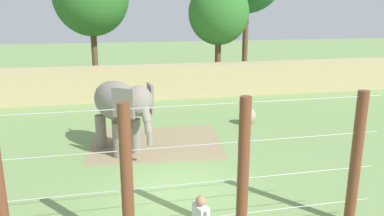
{
  "coord_description": "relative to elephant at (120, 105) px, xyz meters",
  "views": [
    {
      "loc": [
        -1.75,
        -10.53,
        5.37
      ],
      "look_at": [
        1.54,
        4.48,
        1.4
      ],
      "focal_mm": 34.67,
      "sensor_mm": 36.0,
      "label": 1
    }
  ],
  "objects": [
    {
      "name": "ground_plane",
      "position": [
        1.49,
        -3.6,
        -1.89
      ],
      "size": [
        120.0,
        120.0,
        0.0
      ],
      "primitive_type": "plane",
      "color": "#759956"
    },
    {
      "name": "enrichment_ball",
      "position": [
        6.2,
        2.5,
        -1.48
      ],
      "size": [
        0.82,
        0.82,
        0.82
      ],
      "primitive_type": "sphere",
      "color": "gray",
      "rests_on": "ground"
    },
    {
      "name": "tree_left_of_centre",
      "position": [
        7.29,
        11.62,
        3.43
      ],
      "size": [
        4.25,
        4.25,
        7.58
      ],
      "color": "brown",
      "rests_on": "ground"
    },
    {
      "name": "elephant",
      "position": [
        0.0,
        0.0,
        0.0
      ],
      "size": [
        2.69,
        3.5,
        2.86
      ],
      "color": "gray",
      "rests_on": "ground"
    },
    {
      "name": "embankment_wall",
      "position": [
        1.49,
        9.41,
        -0.86
      ],
      "size": [
        36.0,
        1.8,
        2.07
      ],
      "primitive_type": "cube",
      "color": "tan",
      "rests_on": "ground"
    },
    {
      "name": "cable_fence",
      "position": [
        1.39,
        -6.52,
        -0.11
      ],
      "size": [
        9.29,
        0.28,
        3.56
      ],
      "color": "brown",
      "rests_on": "ground"
    },
    {
      "name": "dirt_patch",
      "position": [
        1.43,
        0.76,
        -1.89
      ],
      "size": [
        5.88,
        4.98,
        0.01
      ],
      "primitive_type": "cube",
      "rotation": [
        0.0,
        0.0,
        -0.11
      ],
      "color": "#937F5B",
      "rests_on": "ground"
    }
  ]
}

